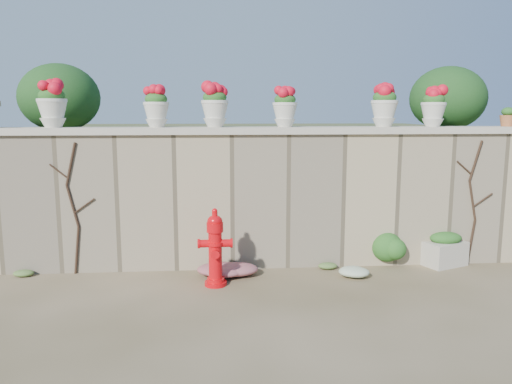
{
  "coord_description": "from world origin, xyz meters",
  "views": [
    {
      "loc": [
        -0.63,
        -5.56,
        2.33
      ],
      "look_at": [
        -0.08,
        1.4,
        1.2
      ],
      "focal_mm": 35.0,
      "sensor_mm": 36.0,
      "label": 1
    }
  ],
  "objects": [
    {
      "name": "ground",
      "position": [
        0.0,
        0.0,
        0.0
      ],
      "size": [
        80.0,
        80.0,
        0.0
      ],
      "primitive_type": "plane",
      "color": "#4F4227",
      "rests_on": "ground"
    },
    {
      "name": "stone_wall",
      "position": [
        0.0,
        1.8,
        1.0
      ],
      "size": [
        8.0,
        0.4,
        2.0
      ],
      "primitive_type": "cube",
      "color": "#9D8B68",
      "rests_on": "ground"
    },
    {
      "name": "wall_cap",
      "position": [
        0.0,
        1.8,
        2.05
      ],
      "size": [
        8.1,
        0.52,
        0.1
      ],
      "primitive_type": "cube",
      "color": "beige",
      "rests_on": "stone_wall"
    },
    {
      "name": "raised_fill",
      "position": [
        0.0,
        5.0,
        1.0
      ],
      "size": [
        9.0,
        6.0,
        2.0
      ],
      "primitive_type": "cube",
      "color": "#384C23",
      "rests_on": "ground"
    },
    {
      "name": "back_shrub_left",
      "position": [
        -3.2,
        3.0,
        2.55
      ],
      "size": [
        1.3,
        1.3,
        1.1
      ],
      "primitive_type": "ellipsoid",
      "color": "#143814",
      "rests_on": "raised_fill"
    },
    {
      "name": "back_shrub_right",
      "position": [
        3.4,
        3.0,
        2.55
      ],
      "size": [
        1.3,
        1.3,
        1.1
      ],
      "primitive_type": "ellipsoid",
      "color": "#143814",
      "rests_on": "raised_fill"
    },
    {
      "name": "vine_left",
      "position": [
        -2.67,
        1.58,
        0.99
      ],
      "size": [
        0.6,
        0.04,
        1.91
      ],
      "color": "black",
      "rests_on": "ground"
    },
    {
      "name": "vine_right",
      "position": [
        3.23,
        1.58,
        0.99
      ],
      "size": [
        0.6,
        0.04,
        1.91
      ],
      "color": "black",
      "rests_on": "ground"
    },
    {
      "name": "fire_hydrant",
      "position": [
        -0.67,
        0.93,
        0.53
      ],
      "size": [
        0.45,
        0.32,
        1.05
      ],
      "rotation": [
        0.0,
        0.0,
        0.0
      ],
      "color": "red",
      "rests_on": "ground"
    },
    {
      "name": "planter_box",
      "position": [
        2.82,
        1.55,
        0.24
      ],
      "size": [
        0.72,
        0.58,
        0.52
      ],
      "rotation": [
        0.0,
        0.0,
        0.39
      ],
      "color": "beige",
      "rests_on": "ground"
    },
    {
      "name": "green_shrub",
      "position": [
        2.03,
        1.55,
        0.32
      ],
      "size": [
        0.68,
        0.61,
        0.64
      ],
      "primitive_type": "ellipsoid",
      "color": "#1E5119",
      "rests_on": "ground"
    },
    {
      "name": "magenta_clump",
      "position": [
        -0.45,
        1.25,
        0.11
      ],
      "size": [
        0.85,
        0.56,
        0.23
      ],
      "primitive_type": "ellipsoid",
      "color": "#D22A73",
      "rests_on": "ground"
    },
    {
      "name": "white_flowers",
      "position": [
        1.22,
        1.05,
        0.09
      ],
      "size": [
        0.53,
        0.42,
        0.19
      ],
      "primitive_type": "ellipsoid",
      "color": "white",
      "rests_on": "ground"
    },
    {
      "name": "urn_pot_0",
      "position": [
        -2.95,
        1.8,
        2.42
      ],
      "size": [
        0.42,
        0.42,
        0.65
      ],
      "color": "beige",
      "rests_on": "wall_cap"
    },
    {
      "name": "urn_pot_1",
      "position": [
        -1.49,
        1.8,
        2.39
      ],
      "size": [
        0.37,
        0.37,
        0.58
      ],
      "color": "beige",
      "rests_on": "wall_cap"
    },
    {
      "name": "urn_pot_2",
      "position": [
        -0.65,
        1.8,
        2.41
      ],
      "size": [
        0.4,
        0.4,
        0.62
      ],
      "color": "beige",
      "rests_on": "wall_cap"
    },
    {
      "name": "urn_pot_3",
      "position": [
        0.37,
        1.8,
        2.38
      ],
      "size": [
        0.37,
        0.37,
        0.57
      ],
      "color": "beige",
      "rests_on": "wall_cap"
    },
    {
      "name": "urn_pot_4",
      "position": [
        1.87,
        1.8,
        2.41
      ],
      "size": [
        0.4,
        0.4,
        0.63
      ],
      "color": "beige",
      "rests_on": "wall_cap"
    },
    {
      "name": "urn_pot_5",
      "position": [
        2.62,
        1.8,
        2.39
      ],
      "size": [
        0.37,
        0.37,
        0.58
      ],
      "color": "beige",
      "rests_on": "wall_cap"
    },
    {
      "name": "terracotta_pot",
      "position": [
        3.8,
        1.8,
        2.23
      ],
      "size": [
        0.23,
        0.23,
        0.28
      ],
      "color": "#A75D33",
      "rests_on": "wall_cap"
    }
  ]
}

